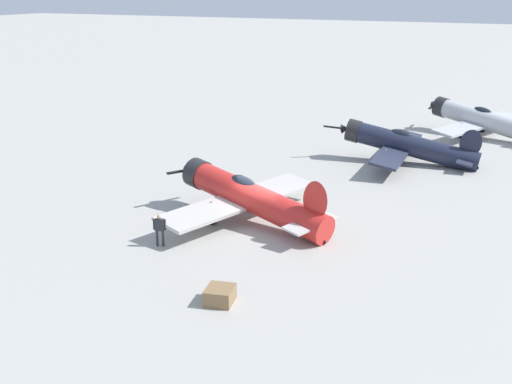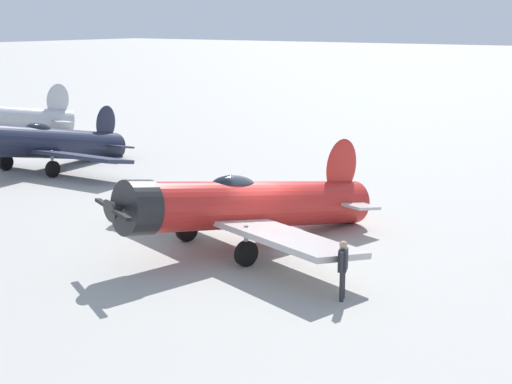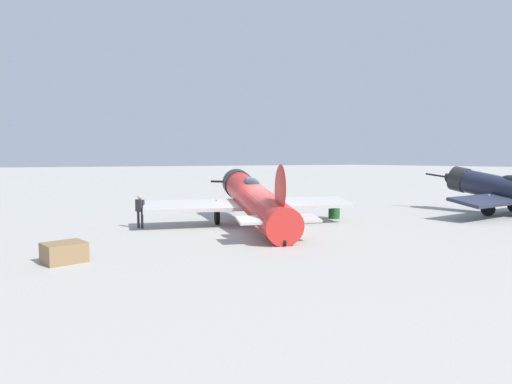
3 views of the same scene
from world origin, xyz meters
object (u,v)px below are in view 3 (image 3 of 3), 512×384
(equipment_crate, at_px, (64,252))
(fuel_drum, at_px, (334,210))
(airplane_foreground, at_px, (254,199))
(ground_crew_mechanic, at_px, (140,208))

(equipment_crate, distance_m, fuel_drum, 14.98)
(airplane_foreground, distance_m, ground_crew_mechanic, 5.65)
(ground_crew_mechanic, distance_m, equipment_crate, 6.91)
(equipment_crate, xyz_separation_m, fuel_drum, (3.25, -14.63, 0.14))
(fuel_drum, bearing_deg, equipment_crate, 102.52)
(airplane_foreground, xyz_separation_m, fuel_drum, (0.13, -5.49, -0.93))
(fuel_drum, bearing_deg, airplane_foreground, 91.35)
(ground_crew_mechanic, bearing_deg, airplane_foreground, 132.89)
(ground_crew_mechanic, distance_m, fuel_drum, 10.83)
(airplane_foreground, distance_m, equipment_crate, 9.72)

